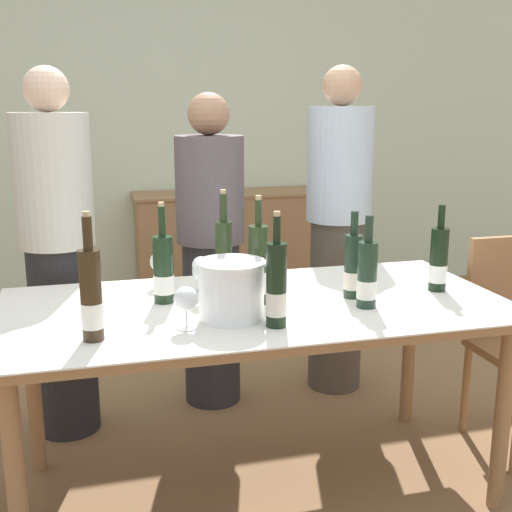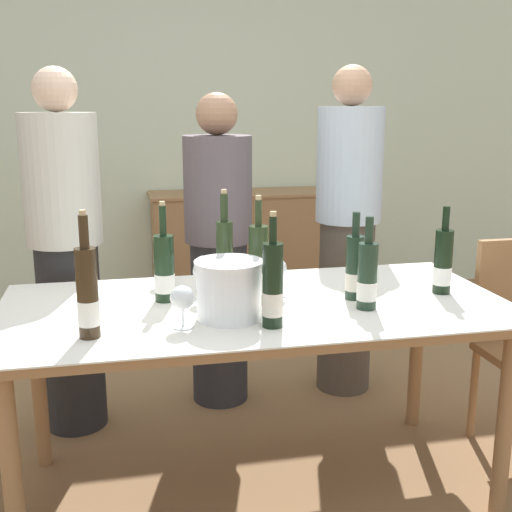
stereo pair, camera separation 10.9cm
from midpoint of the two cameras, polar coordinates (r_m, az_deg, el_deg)
ground_plane at (r=2.71m, az=-1.22°, el=-19.76°), size 12.00×12.00×0.00m
back_wall at (r=4.95m, az=-8.90°, el=12.22°), size 8.00×0.10×2.80m
sideboard_cabinet at (r=4.84m, az=-3.03°, el=0.71°), size 1.41×0.46×0.85m
dining_table at (r=2.41m, az=-1.30°, el=-5.84°), size 1.87×0.90×0.76m
ice_bucket at (r=2.19m, az=-3.63°, el=-2.91°), size 0.24×0.24×0.20m
wine_bottle_0 at (r=2.40m, az=-4.17°, el=-0.50°), size 0.06×0.06×0.42m
wine_bottle_1 at (r=2.10m, az=0.41°, el=-2.80°), size 0.07×0.07×0.39m
wine_bottle_2 at (r=2.06m, az=-15.92°, el=-3.48°), size 0.07×0.07×0.41m
wine_bottle_3 at (r=2.44m, az=7.35°, el=-1.01°), size 0.07×0.07×0.33m
wine_bottle_4 at (r=2.35m, az=-1.12°, el=-1.00°), size 0.07×0.07×0.40m
wine_bottle_5 at (r=2.60m, az=14.77°, el=-0.42°), size 0.07×0.07×0.34m
wine_bottle_6 at (r=2.33m, az=8.54°, el=-1.75°), size 0.07×0.07×0.34m
wine_bottle_7 at (r=2.40m, az=-9.53°, el=-1.30°), size 0.08×0.08×0.38m
wine_glass_0 at (r=2.45m, az=0.56°, el=-1.23°), size 0.07×0.07×0.15m
wine_glass_1 at (r=2.11m, az=-7.72°, el=-3.90°), size 0.08×0.08×0.14m
wine_glass_2 at (r=2.60m, az=-1.12°, el=-0.56°), size 0.08×0.08×0.14m
wine_glass_3 at (r=2.62m, az=-9.67°, el=-0.58°), size 0.09×0.09×0.15m
wine_glass_4 at (r=2.51m, az=-6.14°, el=-0.97°), size 0.07×0.07×0.14m
wine_glass_5 at (r=2.39m, az=-6.13°, el=-1.56°), size 0.07×0.07×0.15m
person_host at (r=2.98m, az=-18.18°, el=-0.17°), size 0.33×0.33×1.64m
person_guest_left at (r=3.15m, az=-5.03°, el=0.18°), size 0.33×0.33×1.54m
person_guest_right at (r=3.32m, az=6.36°, el=2.05°), size 0.33×0.33×1.67m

